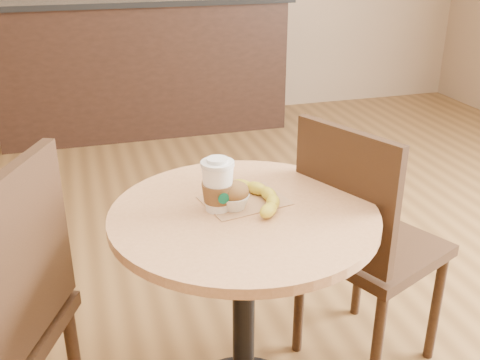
% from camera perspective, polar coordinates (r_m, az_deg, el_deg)
% --- Properties ---
extents(cafe_table, '(0.78, 0.78, 0.75)m').
position_cam_1_polar(cafe_table, '(1.72, 0.38, -8.78)').
color(cafe_table, black).
rests_on(cafe_table, ground).
extents(chair_right, '(0.55, 0.55, 0.95)m').
position_cam_1_polar(chair_right, '(1.98, 12.35, -6.03)').
color(chair_right, '#342012').
rests_on(chair_right, ground).
extents(service_counter, '(2.30, 0.65, 1.04)m').
position_cam_1_polar(service_counter, '(4.59, -9.86, 11.37)').
color(service_counter, black).
rests_on(service_counter, ground).
extents(kraft_bag, '(0.27, 0.22, 0.00)m').
position_cam_1_polar(kraft_bag, '(1.68, 0.48, -2.10)').
color(kraft_bag, '#A87951').
rests_on(kraft_bag, cafe_table).
extents(coffee_cup, '(0.10, 0.10, 0.16)m').
position_cam_1_polar(coffee_cup, '(1.60, -2.26, -0.72)').
color(coffee_cup, white).
rests_on(coffee_cup, cafe_table).
extents(muffin, '(0.09, 0.09, 0.08)m').
position_cam_1_polar(muffin, '(1.61, -0.66, -1.56)').
color(muffin, white).
rests_on(muffin, kraft_bag).
extents(banana, '(0.26, 0.32, 0.04)m').
position_cam_1_polar(banana, '(1.65, 1.03, -1.72)').
color(banana, gold).
rests_on(banana, kraft_bag).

